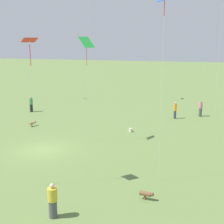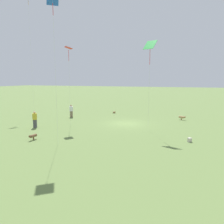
{
  "view_description": "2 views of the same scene",
  "coord_description": "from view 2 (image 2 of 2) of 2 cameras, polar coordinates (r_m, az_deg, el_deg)",
  "views": [
    {
      "loc": [
        20.6,
        12.21,
        8.28
      ],
      "look_at": [
        3.19,
        6.73,
        4.19
      ],
      "focal_mm": 50.0,
      "sensor_mm": 36.0,
      "label": 1
    },
    {
      "loc": [
        -7.05,
        23.81,
        5.1
      ],
      "look_at": [
        -0.45,
        5.98,
        2.22
      ],
      "focal_mm": 35.0,
      "sensor_mm": 36.0,
      "label": 2
    }
  ],
  "objects": [
    {
      "name": "kite_2",
      "position": [
        21.77,
        9.93,
        16.37
      ],
      "size": [
        1.34,
        1.14,
        8.73
      ],
      "rotation": [
        0.0,
        0.0,
        1.95
      ],
      "color": "green",
      "rests_on": "ground_plane"
    },
    {
      "name": "ground_plane",
      "position": [
        25.35,
        3.73,
        -3.01
      ],
      "size": [
        240.0,
        240.0,
        0.0
      ],
      "primitive_type": "plane",
      "color": "olive"
    },
    {
      "name": "kite_5",
      "position": [
        37.1,
        -21.0,
        24.32
      ],
      "size": [
        0.85,
        0.93,
        16.95
      ],
      "rotation": [
        0.0,
        0.0,
        3.49
      ],
      "color": "black",
      "rests_on": "ground_plane"
    },
    {
      "name": "picnic_bag_0",
      "position": [
        19.09,
        19.6,
        -6.88
      ],
      "size": [
        0.38,
        0.38,
        0.33
      ],
      "rotation": [
        0.0,
        0.0,
        0.88
      ],
      "color": "beige",
      "rests_on": "ground_plane"
    },
    {
      "name": "kite_1",
      "position": [
        18.06,
        -15.21,
        25.12
      ],
      "size": [
        1.0,
        0.96,
        11.12
      ],
      "rotation": [
        0.0,
        0.0,
        6.18
      ],
      "color": "blue",
      "rests_on": "ground_plane"
    },
    {
      "name": "kite_3",
      "position": [
        24.66,
        -11.29,
        15.26
      ],
      "size": [
        1.06,
        1.06,
        8.52
      ],
      "rotation": [
        0.0,
        0.0,
        4.73
      ],
      "color": "red",
      "rests_on": "ground_plane"
    },
    {
      "name": "person_5",
      "position": [
        24.44,
        -19.52,
        -1.87
      ],
      "size": [
        0.5,
        0.5,
        1.76
      ],
      "rotation": [
        0.0,
        0.0,
        4.78
      ],
      "color": "#4C4C51",
      "rests_on": "ground_plane"
    },
    {
      "name": "dog_1",
      "position": [
        28.79,
        17.88,
        -1.3
      ],
      "size": [
        0.86,
        0.5,
        0.52
      ],
      "rotation": [
        0.0,
        0.0,
        1.22
      ],
      "color": "tan",
      "rests_on": "ground_plane"
    },
    {
      "name": "person_6",
      "position": [
        29.85,
        -10.6,
        0.24
      ],
      "size": [
        0.65,
        0.65,
        1.7
      ],
      "rotation": [
        0.0,
        0.0,
        0.65
      ],
      "color": "#847056",
      "rests_on": "ground_plane"
    },
    {
      "name": "picnic_bag_1",
      "position": [
        32.84,
        0.56,
        -0.08
      ],
      "size": [
        0.34,
        0.44,
        0.26
      ],
      "rotation": [
        0.0,
        0.0,
        1.31
      ],
      "color": "#A58459",
      "rests_on": "ground_plane"
    },
    {
      "name": "dog_0",
      "position": [
        19.66,
        -20.02,
        -5.93
      ],
      "size": [
        0.3,
        0.8,
        0.49
      ],
      "rotation": [
        0.0,
        0.0,
        6.19
      ],
      "color": "brown",
      "rests_on": "ground_plane"
    }
  ]
}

